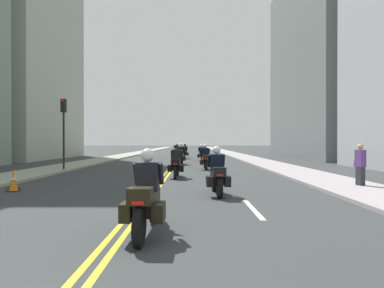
{
  "coord_description": "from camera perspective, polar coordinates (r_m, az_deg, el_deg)",
  "views": [
    {
      "loc": [
        1.38,
        -0.15,
        1.73
      ],
      "look_at": [
        1.47,
        19.35,
        1.64
      ],
      "focal_mm": 29.37,
      "sensor_mm": 36.0,
      "label": 1
    }
  ],
  "objects": [
    {
      "name": "motorcycle_6",
      "position": [
        33.62,
        -1.54,
        -1.54
      ],
      "size": [
        0.78,
        2.17,
        1.6
      ],
      "rotation": [
        0.0,
        0.0,
        0.05
      ],
      "color": "black",
      "rests_on": "ground"
    },
    {
      "name": "traffic_cone_0",
      "position": [
        12.85,
        -29.94,
        -5.93
      ],
      "size": [
        0.36,
        0.36,
        0.71
      ],
      "color": "black",
      "rests_on": "ground"
    },
    {
      "name": "lane_dashes_white",
      "position": [
        29.24,
        2.86,
        -3.11
      ],
      "size": [
        0.14,
        56.4,
        0.01
      ],
      "color": "silver",
      "rests_on": "ground"
    },
    {
      "name": "motorcycle_4",
      "position": [
        24.61,
        -2.25,
        -2.2
      ],
      "size": [
        0.78,
        2.23,
        1.66
      ],
      "rotation": [
        0.0,
        0.0,
        -0.06
      ],
      "color": "black",
      "rests_on": "ground"
    },
    {
      "name": "motorcycle_5",
      "position": [
        29.48,
        1.47,
        -1.85
      ],
      "size": [
        0.77,
        2.1,
        1.56
      ],
      "rotation": [
        0.0,
        0.0,
        -0.02
      ],
      "color": "black",
      "rests_on": "ground"
    },
    {
      "name": "sidewalk_right",
      "position": [
        48.54,
        6.79,
        -1.7
      ],
      "size": [
        2.79,
        144.0,
        0.12
      ],
      "primitive_type": "cube",
      "color": "#9E9498",
      "rests_on": "ground"
    },
    {
      "name": "centreline_yellow_inner",
      "position": [
        48.2,
        -2.04,
        -1.78
      ],
      "size": [
        0.12,
        132.0,
        0.01
      ],
      "primitive_type": "cube",
      "color": "yellow",
      "rests_on": "ground"
    },
    {
      "name": "sidewalk_left",
      "position": [
        48.96,
        -10.52,
        -1.68
      ],
      "size": [
        2.79,
        144.0,
        0.12
      ],
      "primitive_type": "cube",
      "color": "gray",
      "rests_on": "ground"
    },
    {
      "name": "building_right_1",
      "position": [
        40.3,
        23.26,
        13.37
      ],
      "size": [
        8.61,
        18.83,
        21.76
      ],
      "color": "slate",
      "rests_on": "ground"
    },
    {
      "name": "motorcycle_3",
      "position": [
        20.11,
        2.22,
        -2.78
      ],
      "size": [
        0.77,
        2.1,
        1.65
      ],
      "rotation": [
        0.0,
        0.0,
        0.02
      ],
      "color": "black",
      "rests_on": "ground"
    },
    {
      "name": "ground_plane",
      "position": [
        48.2,
        -1.9,
        -1.78
      ],
      "size": [
        264.0,
        264.0,
        0.0
      ],
      "primitive_type": "plane",
      "color": "#333637"
    },
    {
      "name": "traffic_cone_1",
      "position": [
        13.51,
        -29.88,
        -5.52
      ],
      "size": [
        0.33,
        0.33,
        0.76
      ],
      "color": "black",
      "rests_on": "ground"
    },
    {
      "name": "motorcycle_1",
      "position": [
        10.37,
        4.31,
        -5.75
      ],
      "size": [
        0.78,
        2.1,
        1.61
      ],
      "rotation": [
        0.0,
        0.0,
        0.05
      ],
      "color": "black",
      "rests_on": "ground"
    },
    {
      "name": "centreline_yellow_outer",
      "position": [
        48.19,
        -1.76,
        -1.78
      ],
      "size": [
        0.12,
        132.0,
        0.01
      ],
      "primitive_type": "cube",
      "color": "yellow",
      "rests_on": "ground"
    },
    {
      "name": "building_left_1",
      "position": [
        40.42,
        -27.82,
        19.67
      ],
      "size": [
        7.02,
        14.2,
        30.35
      ],
      "color": "#A6AC9F",
      "rests_on": "ground"
    },
    {
      "name": "traffic_light_near",
      "position": [
        20.42,
        -22.54,
        3.92
      ],
      "size": [
        0.28,
        0.38,
        4.35
      ],
      "color": "black",
      "rests_on": "ground"
    },
    {
      "name": "motorcycle_0",
      "position": [
        6.01,
        -8.52,
        -10.01
      ],
      "size": [
        0.77,
        2.27,
        1.62
      ],
      "rotation": [
        0.0,
        0.0,
        -0.03
      ],
      "color": "black",
      "rests_on": "ground"
    },
    {
      "name": "motorcycle_2",
      "position": [
        15.43,
        -3.13,
        -3.68
      ],
      "size": [
        0.77,
        2.18,
        1.66
      ],
      "rotation": [
        0.0,
        0.0,
        -0.02
      ],
      "color": "black",
      "rests_on": "ground"
    },
    {
      "name": "pedestrian_0",
      "position": [
        13.46,
        27.97,
        -3.43
      ],
      "size": [
        0.28,
        0.5,
        1.69
      ],
      "rotation": [
        0.0,
        0.0,
        1.75
      ],
      "color": "#282930",
      "rests_on": "ground"
    }
  ]
}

